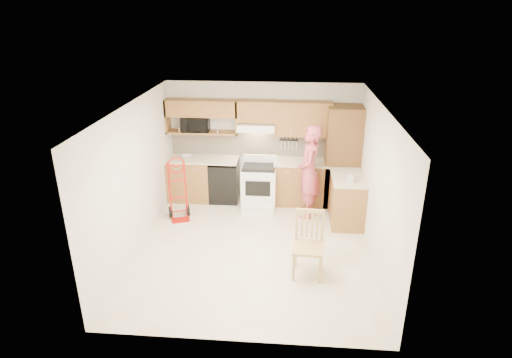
# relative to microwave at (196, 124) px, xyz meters

# --- Properties ---
(floor) EXTENTS (4.00, 4.50, 0.02)m
(floor) POSITION_rel_microwave_xyz_m (1.39, -2.08, -1.66)
(floor) COLOR beige
(floor) RESTS_ON ground
(ceiling) EXTENTS (4.00, 4.50, 0.02)m
(ceiling) POSITION_rel_microwave_xyz_m (1.39, -2.08, 0.86)
(ceiling) COLOR white
(ceiling) RESTS_ON ground
(wall_back) EXTENTS (4.00, 0.02, 2.50)m
(wall_back) POSITION_rel_microwave_xyz_m (1.39, 0.17, -0.40)
(wall_back) COLOR silver
(wall_back) RESTS_ON ground
(wall_front) EXTENTS (4.00, 0.02, 2.50)m
(wall_front) POSITION_rel_microwave_xyz_m (1.39, -4.34, -0.40)
(wall_front) COLOR silver
(wall_front) RESTS_ON ground
(wall_left) EXTENTS (0.02, 4.50, 2.50)m
(wall_left) POSITION_rel_microwave_xyz_m (-0.62, -2.08, -0.40)
(wall_left) COLOR silver
(wall_left) RESTS_ON ground
(wall_right) EXTENTS (0.02, 4.50, 2.50)m
(wall_right) POSITION_rel_microwave_xyz_m (3.40, -2.08, -0.40)
(wall_right) COLOR silver
(wall_right) RESTS_ON ground
(backsplash) EXTENTS (3.92, 0.03, 0.55)m
(backsplash) POSITION_rel_microwave_xyz_m (1.39, 0.15, -0.45)
(backsplash) COLOR beige
(backsplash) RESTS_ON wall_back
(lower_cab_left) EXTENTS (0.90, 0.60, 0.90)m
(lower_cab_left) POSITION_rel_microwave_xyz_m (-0.16, -0.14, -1.20)
(lower_cab_left) COLOR brown
(lower_cab_left) RESTS_ON ground
(dishwasher) EXTENTS (0.60, 0.60, 0.85)m
(dishwasher) POSITION_rel_microwave_xyz_m (0.59, -0.14, -1.22)
(dishwasher) COLOR black
(dishwasher) RESTS_ON ground
(lower_cab_right) EXTENTS (1.14, 0.60, 0.90)m
(lower_cab_right) POSITION_rel_microwave_xyz_m (2.22, -0.14, -1.20)
(lower_cab_right) COLOR brown
(lower_cab_right) RESTS_ON ground
(countertop_left) EXTENTS (1.50, 0.63, 0.04)m
(countertop_left) POSITION_rel_microwave_xyz_m (0.14, -0.13, -0.73)
(countertop_left) COLOR #C0B394
(countertop_left) RESTS_ON lower_cab_left
(countertop_right) EXTENTS (1.14, 0.63, 0.04)m
(countertop_right) POSITION_rel_microwave_xyz_m (2.22, -0.13, -0.73)
(countertop_right) COLOR #C0B394
(countertop_right) RESTS_ON lower_cab_right
(cab_return_right) EXTENTS (0.60, 1.00, 0.90)m
(cab_return_right) POSITION_rel_microwave_xyz_m (3.09, -0.94, -1.20)
(cab_return_right) COLOR brown
(cab_return_right) RESTS_ON ground
(countertop_return) EXTENTS (0.63, 1.00, 0.04)m
(countertop_return) POSITION_rel_microwave_xyz_m (3.09, -0.94, -0.73)
(countertop_return) COLOR #C0B394
(countertop_return) RESTS_ON cab_return_right
(pantry_tall) EXTENTS (0.70, 0.60, 2.10)m
(pantry_tall) POSITION_rel_microwave_xyz_m (3.04, -0.14, -0.60)
(pantry_tall) COLOR brown
(pantry_tall) RESTS_ON ground
(upper_cab_left) EXTENTS (1.50, 0.33, 0.34)m
(upper_cab_left) POSITION_rel_microwave_xyz_m (0.14, 0.00, 0.33)
(upper_cab_left) COLOR brown
(upper_cab_left) RESTS_ON wall_back
(upper_shelf_mw) EXTENTS (1.50, 0.33, 0.04)m
(upper_shelf_mw) POSITION_rel_microwave_xyz_m (0.14, 0.00, -0.18)
(upper_shelf_mw) COLOR brown
(upper_shelf_mw) RESTS_ON wall_back
(upper_cab_center) EXTENTS (0.76, 0.33, 0.44)m
(upper_cab_center) POSITION_rel_microwave_xyz_m (1.27, 0.00, 0.29)
(upper_cab_center) COLOR brown
(upper_cab_center) RESTS_ON wall_back
(upper_cab_right) EXTENTS (1.14, 0.33, 0.70)m
(upper_cab_right) POSITION_rel_microwave_xyz_m (2.22, 0.00, 0.15)
(upper_cab_right) COLOR brown
(upper_cab_right) RESTS_ON wall_back
(range_hood) EXTENTS (0.76, 0.46, 0.14)m
(range_hood) POSITION_rel_microwave_xyz_m (1.27, -0.06, -0.02)
(range_hood) COLOR white
(range_hood) RESTS_ON wall_back
(knife_strip) EXTENTS (0.40, 0.05, 0.29)m
(knife_strip) POSITION_rel_microwave_xyz_m (1.94, 0.12, -0.41)
(knife_strip) COLOR black
(knife_strip) RESTS_ON backsplash
(microwave) EXTENTS (0.59, 0.42, 0.32)m
(microwave) POSITION_rel_microwave_xyz_m (0.00, 0.00, 0.00)
(microwave) COLOR black
(microwave) RESTS_ON upper_shelf_mw
(range) EXTENTS (0.70, 0.92, 1.03)m
(range) POSITION_rel_microwave_xyz_m (1.35, -0.41, -1.13)
(range) COLOR white
(range) RESTS_ON ground
(person) EXTENTS (0.49, 0.71, 1.87)m
(person) POSITION_rel_microwave_xyz_m (2.35, -0.74, -0.71)
(person) COLOR #B74554
(person) RESTS_ON ground
(hand_truck) EXTENTS (0.57, 0.55, 1.16)m
(hand_truck) POSITION_rel_microwave_xyz_m (-0.16, -1.10, -1.07)
(hand_truck) COLOR #B8160D
(hand_truck) RESTS_ON ground
(dining_chair) EXTENTS (0.50, 0.54, 1.04)m
(dining_chair) POSITION_rel_microwave_xyz_m (2.30, -2.79, -1.13)
(dining_chair) COLOR tan
(dining_chair) RESTS_ON ground
(soap_bottle) EXTENTS (0.10, 0.10, 0.19)m
(soap_bottle) POSITION_rel_microwave_xyz_m (3.09, -1.19, -0.61)
(soap_bottle) COLOR white
(soap_bottle) RESTS_ON countertop_return
(bowl) EXTENTS (0.27, 0.27, 0.05)m
(bowl) POSITION_rel_microwave_xyz_m (-0.21, -0.14, -0.68)
(bowl) COLOR white
(bowl) RESTS_ON countertop_left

